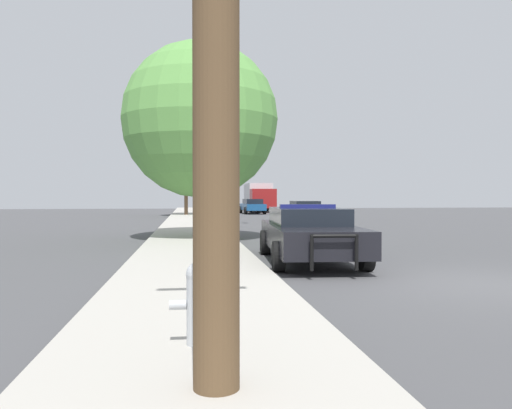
# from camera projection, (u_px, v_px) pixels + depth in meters

# --- Properties ---
(ground_plane) EXTENTS (110.00, 110.00, 0.00)m
(ground_plane) POSITION_uv_depth(u_px,v_px,m) (480.00, 284.00, 9.00)
(ground_plane) COLOR #474749
(sidewalk_left) EXTENTS (3.00, 110.00, 0.13)m
(sidewalk_left) POSITION_uv_depth(u_px,v_px,m) (196.00, 287.00, 8.32)
(sidewalk_left) COLOR #ADA89E
(sidewalk_left) RESTS_ON ground_plane
(police_car) EXTENTS (2.34, 5.31, 1.39)m
(police_car) POSITION_uv_depth(u_px,v_px,m) (309.00, 232.00, 12.11)
(police_car) COLOR black
(police_car) RESTS_ON ground_plane
(fire_hydrant) EXTENTS (0.57, 0.25, 0.82)m
(fire_hydrant) POSITION_uv_depth(u_px,v_px,m) (199.00, 300.00, 4.91)
(fire_hydrant) COLOR #B7BCC1
(fire_hydrant) RESTS_ON sidewalk_left
(traffic_light) EXTENTS (3.11, 0.35, 4.97)m
(traffic_light) POSITION_uv_depth(u_px,v_px,m) (220.00, 158.00, 26.32)
(traffic_light) COLOR #424247
(traffic_light) RESTS_ON sidewalk_left
(car_background_distant) EXTENTS (2.09, 4.54, 1.32)m
(car_background_distant) POSITION_uv_depth(u_px,v_px,m) (252.00, 206.00, 44.48)
(car_background_distant) COLOR navy
(car_background_distant) RESTS_ON ground_plane
(car_background_oncoming) EXTENTS (2.04, 4.12, 1.27)m
(car_background_oncoming) POSITION_uv_depth(u_px,v_px,m) (305.00, 210.00, 32.09)
(car_background_oncoming) COLOR black
(car_background_oncoming) RESTS_ON ground_plane
(box_truck) EXTENTS (2.59, 7.52, 2.86)m
(box_truck) POSITION_uv_depth(u_px,v_px,m) (259.00, 196.00, 50.63)
(box_truck) COLOR maroon
(box_truck) RESTS_ON ground_plane
(tree_sidewalk_far) EXTENTS (4.30, 4.30, 6.09)m
(tree_sidewalk_far) POSITION_uv_depth(u_px,v_px,m) (186.00, 164.00, 38.86)
(tree_sidewalk_far) COLOR brown
(tree_sidewalk_far) RESTS_ON sidewalk_left
(tree_sidewalk_near) EXTENTS (5.51, 5.51, 6.91)m
(tree_sidewalk_near) POSITION_uv_depth(u_px,v_px,m) (200.00, 120.00, 17.67)
(tree_sidewalk_near) COLOR #4C3823
(tree_sidewalk_near) RESTS_ON sidewalk_left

